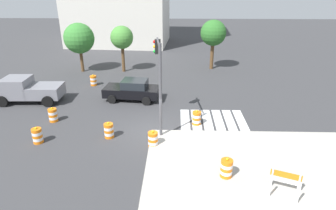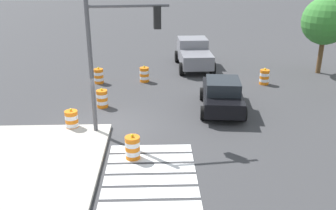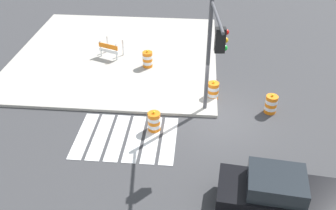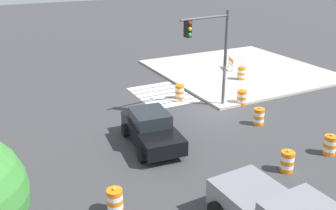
{
  "view_description": "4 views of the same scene",
  "coord_description": "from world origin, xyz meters",
  "px_view_note": "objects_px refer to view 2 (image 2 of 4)",
  "views": [
    {
      "loc": [
        1.47,
        -15.59,
        8.6
      ],
      "look_at": [
        0.95,
        1.9,
        1.02
      ],
      "focal_mm": 30.43,
      "sensor_mm": 36.0,
      "label": 1
    },
    {
      "loc": [
        15.07,
        2.04,
        6.93
      ],
      "look_at": [
        1.24,
        2.5,
        1.53
      ],
      "focal_mm": 39.18,
      "sensor_mm": 36.0,
      "label": 2
    },
    {
      "loc": [
        1.05,
        14.43,
        10.45
      ],
      "look_at": [
        2.27,
        0.57,
        1.0
      ],
      "focal_mm": 40.43,
      "sensor_mm": 36.0,
      "label": 3
    },
    {
      "loc": [
        -16.49,
        11.94,
        8.4
      ],
      "look_at": [
        0.53,
        3.13,
        0.75
      ],
      "focal_mm": 40.09,
      "sensor_mm": 36.0,
      "label": 4
    }
  ],
  "objects_px": {
    "traffic_barrel_median_far": "(102,99)",
    "traffic_barrel_far_curb": "(99,76)",
    "pickup_truck": "(193,53)",
    "traffic_barrel_lane_center": "(144,75)",
    "street_tree_streetside_mid": "(326,21)",
    "traffic_barrel_near_corner": "(72,120)",
    "traffic_light_pole": "(118,43)",
    "traffic_barrel_median_near": "(264,77)",
    "sports_car": "(222,94)",
    "traffic_barrel_crosswalk_end": "(133,148)"
  },
  "relations": [
    {
      "from": "pickup_truck",
      "to": "traffic_barrel_median_near",
      "type": "distance_m",
      "value": 5.75
    },
    {
      "from": "traffic_barrel_lane_center",
      "to": "street_tree_streetside_mid",
      "type": "relative_size",
      "value": 0.21
    },
    {
      "from": "traffic_barrel_lane_center",
      "to": "traffic_light_pole",
      "type": "relative_size",
      "value": 0.19
    },
    {
      "from": "sports_car",
      "to": "traffic_barrel_median_far",
      "type": "height_order",
      "value": "sports_car"
    },
    {
      "from": "traffic_barrel_near_corner",
      "to": "sports_car",
      "type": "bearing_deg",
      "value": 107.13
    },
    {
      "from": "pickup_truck",
      "to": "traffic_barrel_near_corner",
      "type": "height_order",
      "value": "pickup_truck"
    },
    {
      "from": "traffic_barrel_near_corner",
      "to": "traffic_barrel_lane_center",
      "type": "bearing_deg",
      "value": 156.57
    },
    {
      "from": "traffic_barrel_near_corner",
      "to": "traffic_light_pole",
      "type": "distance_m",
      "value": 4.12
    },
    {
      "from": "traffic_barrel_crosswalk_end",
      "to": "traffic_barrel_far_curb",
      "type": "height_order",
      "value": "same"
    },
    {
      "from": "traffic_barrel_crosswalk_end",
      "to": "traffic_barrel_median_far",
      "type": "relative_size",
      "value": 1.0
    },
    {
      "from": "pickup_truck",
      "to": "traffic_barrel_far_curb",
      "type": "bearing_deg",
      "value": -59.2
    },
    {
      "from": "traffic_barrel_crosswalk_end",
      "to": "traffic_barrel_lane_center",
      "type": "xyz_separation_m",
      "value": [
        -9.55,
        0.18,
        0.0
      ]
    },
    {
      "from": "sports_car",
      "to": "pickup_truck",
      "type": "distance_m",
      "value": 8.24
    },
    {
      "from": "traffic_light_pole",
      "to": "traffic_barrel_median_far",
      "type": "bearing_deg",
      "value": -157.01
    },
    {
      "from": "traffic_barrel_far_curb",
      "to": "traffic_light_pole",
      "type": "bearing_deg",
      "value": 16.01
    },
    {
      "from": "traffic_barrel_median_near",
      "to": "traffic_barrel_far_curb",
      "type": "height_order",
      "value": "same"
    },
    {
      "from": "pickup_truck",
      "to": "traffic_barrel_median_near",
      "type": "height_order",
      "value": "pickup_truck"
    },
    {
      "from": "sports_car",
      "to": "traffic_barrel_median_far",
      "type": "distance_m",
      "value": 6.06
    },
    {
      "from": "traffic_barrel_median_far",
      "to": "traffic_barrel_far_curb",
      "type": "xyz_separation_m",
      "value": [
        -3.99,
        -0.74,
        0.0
      ]
    },
    {
      "from": "traffic_barrel_crosswalk_end",
      "to": "street_tree_streetside_mid",
      "type": "relative_size",
      "value": 0.21
    },
    {
      "from": "street_tree_streetside_mid",
      "to": "traffic_barrel_lane_center",
      "type": "bearing_deg",
      "value": -82.25
    },
    {
      "from": "traffic_barrel_crosswalk_end",
      "to": "sports_car",
      "type": "bearing_deg",
      "value": 138.88
    },
    {
      "from": "sports_car",
      "to": "traffic_barrel_far_curb",
      "type": "height_order",
      "value": "sports_car"
    },
    {
      "from": "traffic_barrel_near_corner",
      "to": "traffic_barrel_lane_center",
      "type": "xyz_separation_m",
      "value": [
        -6.92,
        3.0,
        0.0
      ]
    },
    {
      "from": "traffic_barrel_near_corner",
      "to": "traffic_barrel_far_curb",
      "type": "relative_size",
      "value": 1.0
    },
    {
      "from": "traffic_barrel_far_curb",
      "to": "traffic_barrel_lane_center",
      "type": "relative_size",
      "value": 1.0
    },
    {
      "from": "pickup_truck",
      "to": "traffic_barrel_crosswalk_end",
      "type": "xyz_separation_m",
      "value": [
        12.99,
        -3.54,
        -0.52
      ]
    },
    {
      "from": "traffic_barrel_far_curb",
      "to": "traffic_barrel_lane_center",
      "type": "bearing_deg",
      "value": 94.34
    },
    {
      "from": "traffic_barrel_far_curb",
      "to": "traffic_barrel_lane_center",
      "type": "distance_m",
      "value": 2.78
    },
    {
      "from": "pickup_truck",
      "to": "traffic_barrel_median_far",
      "type": "xyz_separation_m",
      "value": [
        7.65,
        -5.39,
        -0.52
      ]
    },
    {
      "from": "traffic_barrel_median_near",
      "to": "street_tree_streetside_mid",
      "type": "bearing_deg",
      "value": 118.26
    },
    {
      "from": "traffic_barrel_near_corner",
      "to": "traffic_light_pole",
      "type": "bearing_deg",
      "value": 83.67
    },
    {
      "from": "traffic_barrel_far_curb",
      "to": "traffic_light_pole",
      "type": "relative_size",
      "value": 0.19
    },
    {
      "from": "traffic_barrel_crosswalk_end",
      "to": "street_tree_streetside_mid",
      "type": "bearing_deg",
      "value": 133.39
    },
    {
      "from": "traffic_barrel_median_near",
      "to": "traffic_barrel_lane_center",
      "type": "relative_size",
      "value": 1.0
    },
    {
      "from": "traffic_barrel_near_corner",
      "to": "traffic_barrel_median_near",
      "type": "bearing_deg",
      "value": 121.03
    },
    {
      "from": "traffic_barrel_median_near",
      "to": "street_tree_streetside_mid",
      "type": "height_order",
      "value": "street_tree_streetside_mid"
    },
    {
      "from": "traffic_light_pole",
      "to": "street_tree_streetside_mid",
      "type": "distance_m",
      "value": 15.15
    },
    {
      "from": "street_tree_streetside_mid",
      "to": "sports_car",
      "type": "bearing_deg",
      "value": -50.12
    },
    {
      "from": "sports_car",
      "to": "traffic_barrel_near_corner",
      "type": "height_order",
      "value": "sports_car"
    },
    {
      "from": "sports_car",
      "to": "traffic_barrel_median_near",
      "type": "distance_m",
      "value": 5.2
    },
    {
      "from": "traffic_barrel_median_near",
      "to": "traffic_barrel_far_curb",
      "type": "bearing_deg",
      "value": -93.02
    },
    {
      "from": "sports_car",
      "to": "traffic_barrel_near_corner",
      "type": "relative_size",
      "value": 4.38
    },
    {
      "from": "pickup_truck",
      "to": "traffic_barrel_far_curb",
      "type": "xyz_separation_m",
      "value": [
        3.65,
        -6.13,
        -0.52
      ]
    },
    {
      "from": "pickup_truck",
      "to": "traffic_barrel_median_far",
      "type": "height_order",
      "value": "pickup_truck"
    },
    {
      "from": "sports_car",
      "to": "pickup_truck",
      "type": "bearing_deg",
      "value": -175.6
    },
    {
      "from": "traffic_barrel_lane_center",
      "to": "traffic_barrel_median_far",
      "type": "bearing_deg",
      "value": -25.79
    },
    {
      "from": "traffic_barrel_crosswalk_end",
      "to": "traffic_barrel_near_corner",
      "type": "bearing_deg",
      "value": -132.99
    },
    {
      "from": "traffic_barrel_lane_center",
      "to": "street_tree_streetside_mid",
      "type": "xyz_separation_m",
      "value": [
        -1.58,
        11.58,
        2.96
      ]
    },
    {
      "from": "traffic_barrel_near_corner",
      "to": "traffic_barrel_crosswalk_end",
      "type": "xyz_separation_m",
      "value": [
        2.63,
        2.82,
        0.0
      ]
    }
  ]
}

